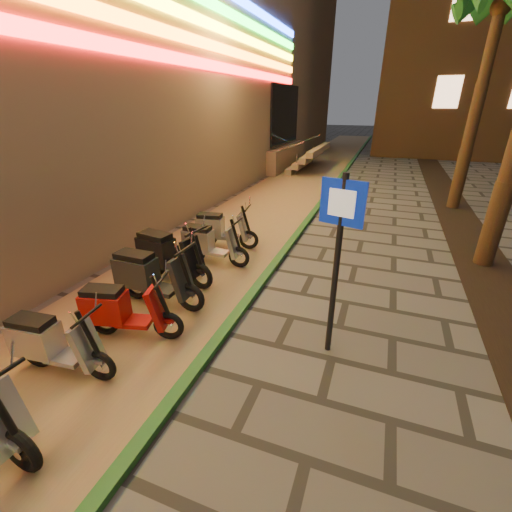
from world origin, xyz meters
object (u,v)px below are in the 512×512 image
at_px(scooter_9, 208,243).
at_px(scooter_10, 219,229).
at_px(pedestrian_sign, 338,244).
at_px(scooter_5, 51,343).
at_px(scooter_8, 167,255).
at_px(scooter_6, 120,310).
at_px(scooter_7, 149,276).

relative_size(scooter_9, scooter_10, 0.99).
height_order(pedestrian_sign, scooter_5, pedestrian_sign).
distance_m(scooter_8, scooter_10, 2.00).
bearing_deg(scooter_6, scooter_8, 88.71).
distance_m(scooter_5, scooter_10, 4.87).
height_order(scooter_7, scooter_10, scooter_7).
relative_size(scooter_6, scooter_7, 0.89).
relative_size(scooter_7, scooter_10, 1.10).
xyz_separation_m(pedestrian_sign, scooter_5, (-3.46, -1.78, -1.26)).
bearing_deg(scooter_7, scooter_5, -93.58).
relative_size(pedestrian_sign, scooter_9, 1.66).
bearing_deg(scooter_6, scooter_9, 76.28).
bearing_deg(scooter_10, pedestrian_sign, -51.99).
relative_size(scooter_5, scooter_10, 0.95).
bearing_deg(scooter_5, pedestrian_sign, 20.89).
bearing_deg(scooter_9, scooter_6, -90.92).
relative_size(scooter_7, scooter_9, 1.11).
xyz_separation_m(pedestrian_sign, scooter_8, (-3.56, 1.11, -1.17)).
relative_size(pedestrian_sign, scooter_7, 1.50).
xyz_separation_m(scooter_5, scooter_6, (0.35, 0.97, 0.02)).
relative_size(pedestrian_sign, scooter_5, 1.74).
relative_size(pedestrian_sign, scooter_10, 1.65).
distance_m(scooter_5, scooter_6, 1.03).
bearing_deg(pedestrian_sign, scooter_10, 151.62).
xyz_separation_m(scooter_5, scooter_7, (0.14, 1.97, 0.08)).
height_order(pedestrian_sign, scooter_6, pedestrian_sign).
relative_size(scooter_6, scooter_10, 0.98).
height_order(pedestrian_sign, scooter_7, pedestrian_sign).
bearing_deg(scooter_6, scooter_10, 78.77).
height_order(scooter_9, scooter_10, scooter_10).
relative_size(pedestrian_sign, scooter_6, 1.68).
bearing_deg(scooter_5, scooter_6, 64.08).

